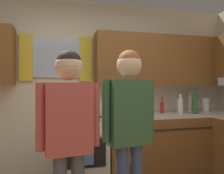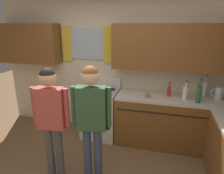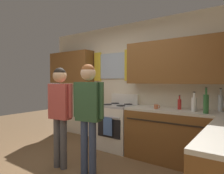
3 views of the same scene
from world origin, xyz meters
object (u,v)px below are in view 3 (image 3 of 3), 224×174
at_px(bottle_wine_green, 206,103).
at_px(bottle_milk_white, 194,104).
at_px(bottle_tall_clear, 220,102).
at_px(cup_terracotta, 156,107).
at_px(bottle_sauce_red, 179,104).
at_px(adult_in_plaid, 88,106).
at_px(stove_oven, 118,126).
at_px(adult_left, 60,105).

bearing_deg(bottle_wine_green, bottle_milk_white, 152.81).
height_order(bottle_tall_clear, cup_terracotta, bottle_tall_clear).
relative_size(bottle_wine_green, bottle_milk_white, 1.26).
distance_m(bottle_sauce_red, adult_in_plaid, 1.56).
relative_size(stove_oven, bottle_sauce_red, 4.48).
height_order(cup_terracotta, adult_in_plaid, adult_in_plaid).
xyz_separation_m(cup_terracotta, adult_left, (-1.13, -1.15, 0.06)).
distance_m(stove_oven, bottle_wine_green, 1.77).
distance_m(bottle_milk_white, adult_in_plaid, 1.66).
height_order(stove_oven, bottle_wine_green, bottle_wine_green).
relative_size(stove_oven, adult_in_plaid, 0.68).
bearing_deg(bottle_milk_white, adult_in_plaid, -136.47).
xyz_separation_m(stove_oven, bottle_wine_green, (1.67, -0.15, 0.58)).
xyz_separation_m(bottle_wine_green, bottle_milk_white, (-0.19, 0.10, -0.03)).
distance_m(bottle_tall_clear, bottle_milk_white, 0.43).
distance_m(cup_terracotta, adult_left, 1.61).
relative_size(stove_oven, bottle_milk_white, 3.51).
relative_size(bottle_sauce_red, cup_terracotta, 2.26).
bearing_deg(adult_in_plaid, cup_terracotta, 60.38).
relative_size(bottle_milk_white, adult_in_plaid, 0.19).
bearing_deg(bottle_milk_white, stove_oven, 177.90).
height_order(stove_oven, adult_in_plaid, adult_in_plaid).
height_order(stove_oven, bottle_sauce_red, bottle_sauce_red).
bearing_deg(bottle_wine_green, bottle_sauce_red, 156.71).
height_order(stove_oven, bottle_milk_white, bottle_milk_white).
xyz_separation_m(stove_oven, bottle_milk_white, (1.48, -0.05, 0.55)).
bearing_deg(bottle_sauce_red, bottle_wine_green, -23.29).
height_order(bottle_wine_green, adult_in_plaid, adult_in_plaid).
height_order(bottle_wine_green, bottle_milk_white, bottle_wine_green).
bearing_deg(bottle_tall_clear, stove_oven, -173.41).
xyz_separation_m(bottle_sauce_red, adult_in_plaid, (-0.95, -1.24, 0.03)).
bearing_deg(bottle_milk_white, bottle_tall_clear, 38.06).
bearing_deg(adult_in_plaid, adult_left, -170.74).
distance_m(adult_left, adult_in_plaid, 0.53).
xyz_separation_m(stove_oven, bottle_tall_clear, (1.81, 0.21, 0.57)).
relative_size(stove_oven, bottle_wine_green, 2.79).
bearing_deg(adult_left, bottle_sauce_red, 41.97).
height_order(bottle_milk_white, adult_left, adult_left).
relative_size(bottle_tall_clear, adult_in_plaid, 0.23).
distance_m(stove_oven, adult_left, 1.41).
distance_m(bottle_tall_clear, adult_left, 2.54).
relative_size(bottle_wine_green, adult_in_plaid, 0.24).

